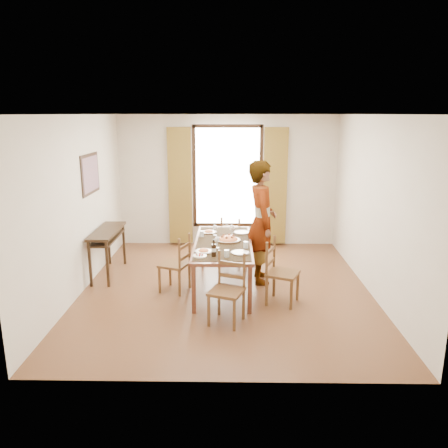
{
  "coord_description": "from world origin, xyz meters",
  "views": [
    {
      "loc": [
        0.08,
        -6.49,
        2.71
      ],
      "look_at": [
        -0.03,
        0.25,
        1.0
      ],
      "focal_mm": 35.0,
      "sensor_mm": 36.0,
      "label": 1
    }
  ],
  "objects_px": {
    "pasta_platter": "(228,238)",
    "dining_table": "(223,246)",
    "man": "(262,222)",
    "console_table": "(107,236)"
  },
  "relations": [
    {
      "from": "pasta_platter",
      "to": "console_table",
      "type": "bearing_deg",
      "value": 167.07
    },
    {
      "from": "man",
      "to": "pasta_platter",
      "type": "xyz_separation_m",
      "value": [
        -0.54,
        -0.24,
        -0.2
      ]
    },
    {
      "from": "dining_table",
      "to": "console_table",
      "type": "bearing_deg",
      "value": 164.85
    },
    {
      "from": "dining_table",
      "to": "man",
      "type": "height_order",
      "value": "man"
    },
    {
      "from": "dining_table",
      "to": "pasta_platter",
      "type": "height_order",
      "value": "pasta_platter"
    },
    {
      "from": "dining_table",
      "to": "pasta_platter",
      "type": "bearing_deg",
      "value": 41.43
    },
    {
      "from": "dining_table",
      "to": "pasta_platter",
      "type": "relative_size",
      "value": 5.04
    },
    {
      "from": "man",
      "to": "pasta_platter",
      "type": "relative_size",
      "value": 5.01
    },
    {
      "from": "pasta_platter",
      "to": "dining_table",
      "type": "bearing_deg",
      "value": -138.57
    },
    {
      "from": "console_table",
      "to": "pasta_platter",
      "type": "xyz_separation_m",
      "value": [
        2.06,
        -0.47,
        0.12
      ]
    }
  ]
}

